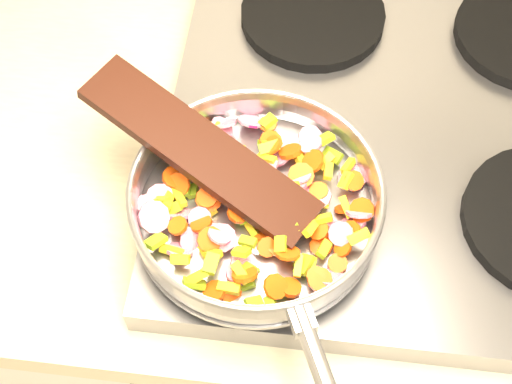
# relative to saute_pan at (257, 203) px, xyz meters

# --- Properties ---
(cooktop) EXTENTS (0.60, 0.60, 0.04)m
(cooktop) POSITION_rel_saute_pan_xyz_m (0.18, 0.18, -0.06)
(cooktop) COLOR #939399
(cooktop) RESTS_ON counter_top
(grate_fl) EXTENTS (0.19, 0.19, 0.02)m
(grate_fl) POSITION_rel_saute_pan_xyz_m (0.04, 0.04, -0.04)
(grate_fl) COLOR black
(grate_fl) RESTS_ON cooktop
(grate_bl) EXTENTS (0.19, 0.19, 0.02)m
(grate_bl) POSITION_rel_saute_pan_xyz_m (0.04, 0.32, -0.04)
(grate_bl) COLOR black
(grate_bl) RESTS_ON cooktop
(saute_pan) EXTENTS (0.30, 0.45, 0.05)m
(saute_pan) POSITION_rel_saute_pan_xyz_m (0.00, 0.00, 0.00)
(saute_pan) COLOR #9E9EA5
(saute_pan) RESTS_ON grate_fl
(vegetable_heap) EXTENTS (0.26, 0.25, 0.05)m
(vegetable_heap) POSITION_rel_saute_pan_xyz_m (0.00, 0.00, -0.01)
(vegetable_heap) COLOR #E3460C
(vegetable_heap) RESTS_ON saute_pan
(wooden_spatula) EXTENTS (0.27, 0.19, 0.07)m
(wooden_spatula) POSITION_rel_saute_pan_xyz_m (-0.07, 0.04, 0.02)
(wooden_spatula) COLOR black
(wooden_spatula) RESTS_ON saute_pan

